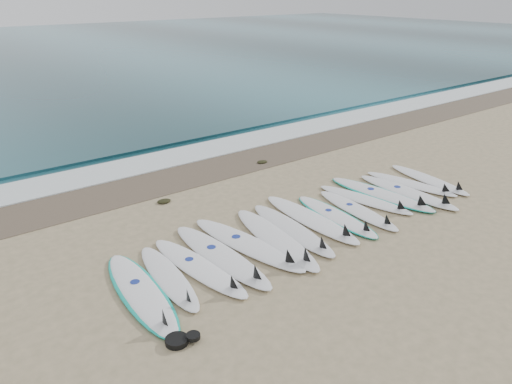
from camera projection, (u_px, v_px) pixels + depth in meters
ground at (315, 224)px, 10.17m from camera, size 120.00×120.00×0.00m
wet_sand_band at (206, 170)px, 13.16m from camera, size 120.00×1.80×0.01m
foam_band at (180, 156)px, 14.18m from camera, size 120.00×1.40×0.04m
wave_crest at (155, 143)px, 15.26m from camera, size 120.00×1.00×0.10m
surfboard_0 at (142, 293)px, 7.81m from camera, size 0.95×2.78×0.35m
surfboard_1 at (169, 278)px, 8.21m from camera, size 0.78×2.36×0.30m
surfboard_2 at (200, 268)px, 8.49m from camera, size 0.72×2.61×0.33m
surfboard_3 at (223, 256)px, 8.84m from camera, size 0.60×2.86×0.37m
surfboard_4 at (249, 245)px, 9.24m from camera, size 0.94×2.93×0.37m
surfboard_5 at (277, 239)px, 9.45m from camera, size 1.05×2.94×0.37m
surfboard_6 at (294, 230)px, 9.80m from camera, size 0.88×2.72×0.34m
surfboard_7 at (312, 219)px, 10.25m from camera, size 0.73×2.85×0.36m
surfboard_8 at (337, 216)px, 10.41m from camera, size 0.84×2.50×0.31m
surfboard_9 at (359, 210)px, 10.67m from camera, size 0.80×2.47×0.31m
surfboard_10 at (367, 200)px, 11.19m from camera, size 0.87×2.45×0.31m
surfboard_11 at (382, 194)px, 11.50m from camera, size 0.90×2.85×0.36m
surfboard_12 at (409, 192)px, 11.59m from camera, size 0.57×2.71×0.35m
surfboard_13 at (413, 184)px, 12.09m from camera, size 0.85×2.41×0.30m
surfboard_14 at (430, 180)px, 12.34m from camera, size 0.84×2.49×0.31m
seaweed_near at (164, 201)px, 11.19m from camera, size 0.31×0.24×0.06m
seaweed_far at (262, 162)px, 13.68m from camera, size 0.31×0.24×0.06m
leash_coil at (180, 340)px, 6.78m from camera, size 0.46×0.36×0.11m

